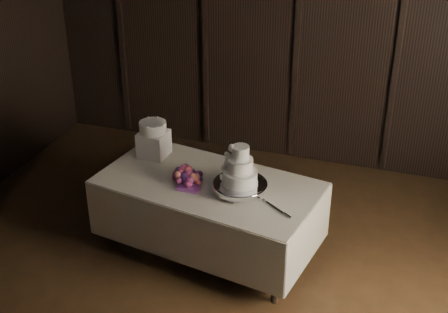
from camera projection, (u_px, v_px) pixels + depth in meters
room at (180, 193)px, 4.06m from camera, size 6.08×7.08×3.08m
display_table at (209, 214)px, 5.80m from camera, size 2.14×1.36×0.76m
cake_stand at (240, 188)px, 5.47m from camera, size 0.58×0.58×0.09m
wedding_cake at (237, 169)px, 5.37m from camera, size 0.34×0.30×0.36m
bouquet at (188, 175)px, 5.61m from camera, size 0.33×0.42×0.20m
box_pedestal at (154, 144)px, 6.04m from camera, size 0.27×0.27×0.25m
small_cake at (153, 127)px, 5.95m from camera, size 0.30×0.30×0.10m
cake_knife at (273, 206)px, 5.28m from camera, size 0.32×0.23×0.01m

